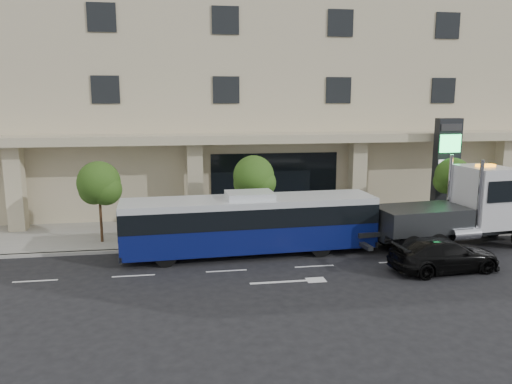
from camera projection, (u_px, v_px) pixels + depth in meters
ground at (306, 256)px, 24.06m from camera, size 120.00×120.00×0.00m
sidewalk at (284, 229)px, 28.90m from camera, size 120.00×6.00×0.15m
curb at (296, 243)px, 25.98m from camera, size 120.00×0.30×0.15m
convention_center at (256, 65)px, 37.20m from camera, size 60.00×17.60×20.00m
tree_left at (99, 186)px, 25.45m from camera, size 2.27×2.20×4.22m
tree_mid at (254, 179)px, 26.64m from camera, size 2.28×2.20×4.38m
tree_right at (453, 178)px, 28.44m from camera, size 2.10×2.00×4.04m
city_bus at (250, 223)px, 24.10m from camera, size 12.34×3.15×3.10m
tow_truck at (467, 210)px, 25.38m from camera, size 10.21×3.41×4.63m
black_sedan at (444, 255)px, 21.91m from camera, size 5.12×2.44×1.44m
signage_pylon at (446, 170)px, 29.54m from camera, size 1.59×0.70×6.22m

